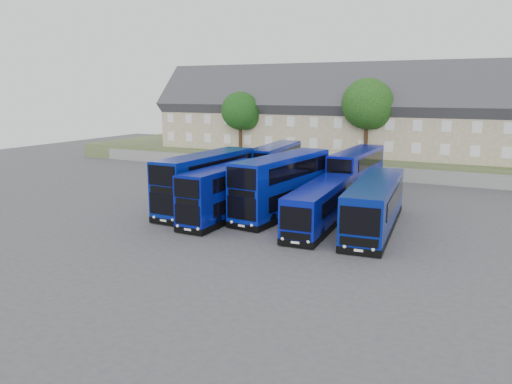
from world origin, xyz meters
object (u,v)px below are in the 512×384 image
object	(u,v)px
dd_front_mid	(225,194)
tree_mid	(369,106)
dd_front_left	(206,183)
coach_east_a	(320,206)
tree_west	(242,112)

from	to	relation	value
dd_front_mid	tree_mid	size ratio (longest dim) A/B	1.12
dd_front_mid	tree_mid	bearing A→B (deg)	79.36
dd_front_mid	dd_front_left	bearing A→B (deg)	146.83
dd_front_left	dd_front_mid	size ratio (longest dim) A/B	1.14
coach_east_a	tree_west	world-z (taller)	tree_west
tree_west	dd_front_left	bearing A→B (deg)	-69.17
coach_east_a	tree_mid	bearing A→B (deg)	92.61
tree_west	dd_front_mid	bearing A→B (deg)	-64.74
dd_front_mid	tree_west	world-z (taller)	tree_west
coach_east_a	tree_west	distance (m)	29.67
dd_front_left	coach_east_a	distance (m)	10.29
tree_west	coach_east_a	bearing A→B (deg)	-50.65
dd_front_mid	coach_east_a	world-z (taller)	dd_front_mid
dd_front_mid	coach_east_a	size ratio (longest dim) A/B	0.89
coach_east_a	tree_mid	xyz separation A→B (m)	(-2.48, 23.04, 6.55)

